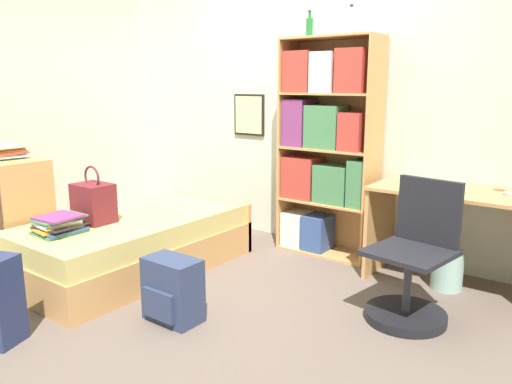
% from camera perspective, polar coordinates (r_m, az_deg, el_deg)
% --- Properties ---
extents(ground_plane, '(14.00, 14.00, 0.00)m').
position_cam_1_polar(ground_plane, '(3.76, -7.26, -10.82)').
color(ground_plane, '#66564C').
extents(wall_back, '(10.00, 0.09, 2.60)m').
position_cam_1_polar(wall_back, '(4.67, 5.54, 10.13)').
color(wall_back, beige).
rests_on(wall_back, ground_plane).
extents(wall_left, '(0.06, 10.00, 2.60)m').
position_cam_1_polar(wall_left, '(5.24, -25.28, 9.26)').
color(wall_left, beige).
rests_on(wall_left, ground_plane).
extents(bed, '(0.96, 1.82, 0.44)m').
position_cam_1_polar(bed, '(4.14, -13.49, -5.69)').
color(bed, tan).
rests_on(bed, ground_plane).
extents(handbag, '(0.29, 0.22, 0.44)m').
position_cam_1_polar(handbag, '(3.97, -18.07, -1.15)').
color(handbag, maroon).
rests_on(handbag, bed).
extents(book_stack_on_bed, '(0.31, 0.34, 0.13)m').
position_cam_1_polar(book_stack_on_bed, '(3.77, -21.62, -3.52)').
color(book_stack_on_bed, '#427A4C').
rests_on(book_stack_on_bed, bed).
extents(dresser, '(0.65, 0.45, 0.89)m').
position_cam_1_polar(dresser, '(4.49, -26.29, -2.21)').
color(dresser, tan).
rests_on(dresser, ground_plane).
extents(magazine_pile_on_dresser, '(0.33, 0.38, 0.11)m').
position_cam_1_polar(magazine_pile_on_dresser, '(4.42, -27.16, 4.06)').
color(magazine_pile_on_dresser, '#427A4C').
rests_on(magazine_pile_on_dresser, dresser).
extents(bookcase, '(0.84, 0.33, 1.85)m').
position_cam_1_polar(bookcase, '(4.32, 7.82, 5.29)').
color(bookcase, tan).
rests_on(bookcase, ground_plane).
extents(bottle_green, '(0.06, 0.06, 0.21)m').
position_cam_1_polar(bottle_green, '(4.39, 6.13, 18.25)').
color(bottle_green, '#1E6B2D').
rests_on(bottle_green, bookcase).
extents(bottle_brown, '(0.06, 0.06, 0.22)m').
position_cam_1_polar(bottle_brown, '(4.18, 10.80, 18.46)').
color(bottle_brown, '#B7BCC1').
rests_on(bottle_brown, bookcase).
extents(desk, '(1.24, 0.58, 0.73)m').
position_cam_1_polar(desk, '(3.87, 22.25, -3.00)').
color(desk, tan).
rests_on(desk, ground_plane).
extents(desk_chair, '(0.53, 0.53, 0.89)m').
position_cam_1_polar(desk_chair, '(3.34, 17.38, -9.24)').
color(desk_chair, black).
rests_on(desk_chair, ground_plane).
extents(backpack, '(0.36, 0.25, 0.41)m').
position_cam_1_polar(backpack, '(3.23, -9.54, -11.00)').
color(backpack, '#2D3856').
rests_on(backpack, ground_plane).
extents(waste_bin, '(0.22, 0.22, 0.29)m').
position_cam_1_polar(waste_bin, '(3.93, 21.01, -8.26)').
color(waste_bin, '#99C1B2').
rests_on(waste_bin, ground_plane).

